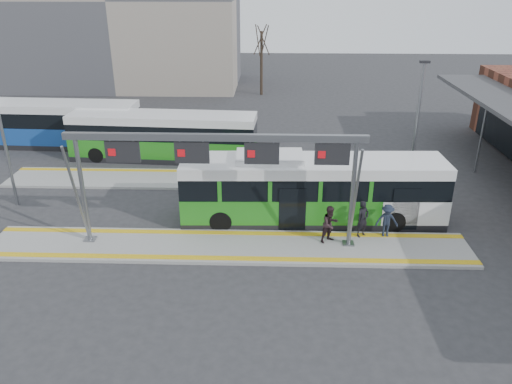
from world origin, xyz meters
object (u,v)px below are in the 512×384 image
passenger_a (363,219)px  hero_bus (312,190)px  passenger_b (330,224)px  gantry (219,158)px  passenger_c (387,221)px

passenger_a → hero_bus: bearing=106.0°
passenger_a → passenger_b: 1.67m
passenger_b → hero_bus: bearing=71.4°
gantry → passenger_c: bearing=6.3°
gantry → passenger_a: gantry is taller
gantry → passenger_c: (7.70, 0.85, -3.33)m
passenger_a → gantry: bearing=153.2°
passenger_a → passenger_c: bearing=-34.1°
passenger_b → passenger_c: bearing=-22.5°
gantry → passenger_b: (4.99, 0.27, -3.26)m
gantry → passenger_a: (6.56, 0.85, -3.26)m
gantry → hero_bus: 5.75m
gantry → hero_bus: gantry is taller
passenger_c → hero_bus: bearing=153.3°
passenger_a → passenger_b: bearing=165.8°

